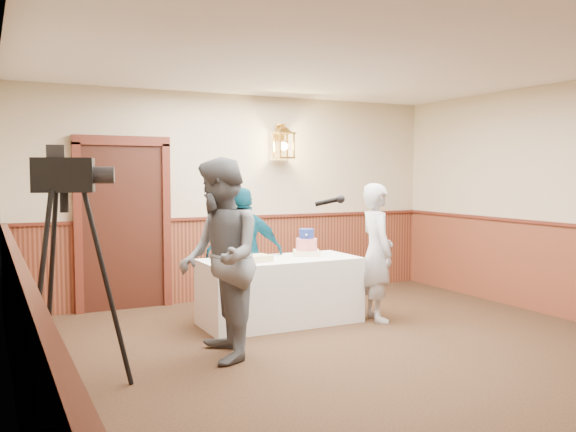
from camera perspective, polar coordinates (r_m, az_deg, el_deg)
name	(u,v)px	position (r m, az deg, el deg)	size (l,w,h in m)	color
ground	(388,368)	(5.63, 9.37, -13.86)	(7.00, 7.00, 0.00)	black
room_shell	(357,195)	(5.71, 6.43, 1.96)	(6.02, 7.02, 2.81)	#C4B793
display_table	(280,291)	(7.05, -0.73, -7.01)	(1.80, 0.80, 0.75)	white
tiered_cake	(307,245)	(7.22, 1.74, -2.74)	(0.41, 0.41, 0.32)	beige
sheet_cake_yellow	(254,258)	(6.74, -3.17, -3.99)	(0.34, 0.26, 0.07)	#DCC583
sheet_cake_green	(228,258)	(6.81, -5.64, -3.90)	(0.32, 0.26, 0.08)	#BCEBA6
interviewer	(220,259)	(5.63, -6.40, -4.03)	(1.55, 1.03, 1.87)	slate
baker	(377,252)	(7.19, 8.30, -3.37)	(0.59, 0.38, 1.61)	#AAAAAF
assistant_p	(244,253)	(7.26, -4.10, -3.48)	(0.91, 0.38, 1.56)	#093D51
tv_camera_rig	(67,287)	(5.15, -20.02, -6.24)	(0.72, 0.67, 1.84)	black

